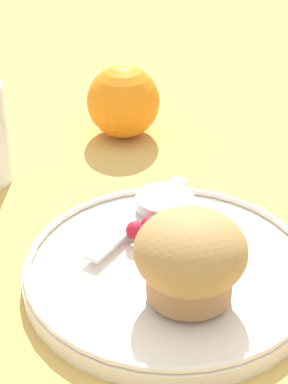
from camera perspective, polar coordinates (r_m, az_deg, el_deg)
The scene contains 7 objects.
ground_plane at distance 0.58m, azimuth 2.21°, elevation -6.03°, with size 3.00×3.00×0.00m, color tan.
plate at distance 0.55m, azimuth 2.27°, elevation -6.88°, with size 0.25×0.25×0.02m.
muffin at distance 0.49m, azimuth 4.14°, elevation -5.80°, with size 0.09×0.09×0.07m.
cream_ramekin at distance 0.60m, azimuth 1.84°, elevation -0.99°, with size 0.05×0.05×0.02m.
berry_pair at distance 0.57m, azimuth -0.13°, elevation -3.17°, with size 0.03×0.02×0.02m.
butter_knife at distance 0.59m, azimuth -0.56°, elevation -2.20°, with size 0.15×0.08×0.00m.
orange_fruit at distance 0.78m, azimuth -1.85°, elevation 8.04°, with size 0.09×0.09×0.09m.
Camera 1 is at (-0.27, -0.37, 0.35)m, focal length 60.00 mm.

